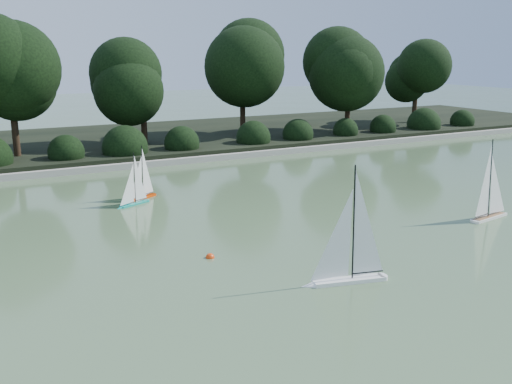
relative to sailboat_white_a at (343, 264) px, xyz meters
The scene contains 10 objects.
ground 0.77m from the sailboat_white_a, 109.31° to the left, with size 80.00×80.00×0.00m, color #3A5231.
pond_coping 9.68m from the sailboat_white_a, 91.40° to the left, with size 40.00×0.35×0.18m, color gray.
far_bank 13.68m from the sailboat_white_a, 90.99° to the left, with size 40.00×8.00×0.30m, color black.
tree_line 12.38m from the sailboat_white_a, 85.31° to the left, with size 26.31×3.93×4.39m.
shrub_hedge 10.58m from the sailboat_white_a, 91.28° to the left, with size 29.10×1.10×1.10m.
sailboat_white_a is the anchor object (origin of this frame).
sailboat_white_b 4.86m from the sailboat_white_a, 15.53° to the left, with size 1.26×0.39×1.71m.
sailboat_orange 6.20m from the sailboat_white_a, 101.26° to the left, with size 0.89×0.60×1.31m.
sailboat_teal 5.87m from the sailboat_white_a, 104.97° to the left, with size 0.86×0.49×1.23m.
race_buoy 2.29m from the sailboat_white_a, 124.93° to the left, with size 0.15×0.15×0.15m, color red.
Camera 1 is at (-4.51, -6.96, 3.30)m, focal length 40.00 mm.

